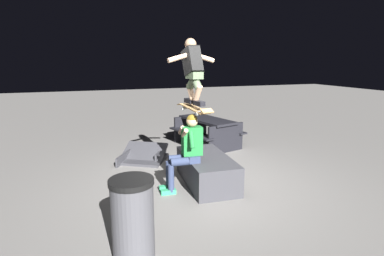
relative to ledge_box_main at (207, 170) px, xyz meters
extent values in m
plane|color=slate|center=(-0.04, 0.12, -0.26)|extent=(40.00, 40.00, 0.00)
cube|color=#38383D|center=(0.00, 0.00, 0.00)|extent=(1.66, 0.89, 0.53)
cube|color=#2D3856|center=(-0.18, 0.35, 0.32)|extent=(0.32, 0.20, 0.12)
cube|color=#1E7233|center=(-0.18, 0.35, 0.63)|extent=(0.22, 0.35, 0.50)
sphere|color=tan|center=(-0.18, 0.35, 0.98)|extent=(0.20, 0.20, 0.20)
sphere|color=brown|center=(-0.18, 0.35, 1.00)|extent=(0.19, 0.19, 0.19)
cylinder|color=#1E7233|center=(-0.37, 0.43, 0.71)|extent=(0.20, 0.09, 0.29)
cylinder|color=tan|center=(-0.29, 0.52, 0.81)|extent=(0.24, 0.09, 0.19)
cylinder|color=#1E7233|center=(0.03, 0.40, 0.71)|extent=(0.20, 0.09, 0.29)
cylinder|color=tan|center=(-0.05, 0.51, 0.81)|extent=(0.24, 0.09, 0.19)
cylinder|color=#2D3856|center=(-0.25, 0.56, 0.30)|extent=(0.17, 0.41, 0.14)
cylinder|color=#2D3856|center=(-0.24, 0.76, 0.02)|extent=(0.11, 0.11, 0.49)
cube|color=#2D9E66|center=(-0.24, 0.81, -0.22)|extent=(0.12, 0.27, 0.08)
cylinder|color=#2D3856|center=(-0.07, 0.55, 0.30)|extent=(0.17, 0.41, 0.14)
cylinder|color=#2D3856|center=(-0.06, 0.75, 0.02)|extent=(0.11, 0.11, 0.49)
cube|color=#2D9E66|center=(-0.06, 0.80, -0.22)|extent=(0.12, 0.27, 0.08)
cube|color=#AD8451|center=(-0.05, 0.27, 1.18)|extent=(0.82, 0.30, 0.09)
cube|color=#AD8451|center=(0.40, 0.33, 1.20)|extent=(0.15, 0.21, 0.05)
cube|color=#AD8451|center=(-0.50, 0.21, 1.20)|extent=(0.14, 0.21, 0.07)
cube|color=#99999E|center=(0.23, 0.31, 1.16)|extent=(0.08, 0.17, 0.04)
cylinder|color=white|center=(0.22, 0.39, 1.13)|extent=(0.06, 0.04, 0.05)
cylinder|color=white|center=(0.24, 0.22, 1.13)|extent=(0.06, 0.04, 0.05)
cube|color=#99999E|center=(-0.33, 0.23, 1.16)|extent=(0.08, 0.17, 0.04)
cylinder|color=white|center=(-0.34, 0.32, 1.13)|extent=(0.06, 0.04, 0.05)
cylinder|color=white|center=(-0.32, 0.14, 1.13)|extent=(0.06, 0.04, 0.05)
cube|color=black|center=(0.13, 0.29, 1.29)|extent=(0.27, 0.13, 0.08)
cube|color=black|center=(-0.23, 0.24, 1.29)|extent=(0.27, 0.13, 0.08)
cylinder|color=tan|center=(0.08, 0.29, 1.45)|extent=(0.25, 0.13, 0.31)
cylinder|color=#516347|center=(0.00, 0.28, 1.65)|extent=(0.35, 0.17, 0.33)
cylinder|color=tan|center=(-0.17, 0.25, 1.45)|extent=(0.25, 0.13, 0.31)
cylinder|color=#516347|center=(-0.10, 0.26, 1.65)|extent=(0.35, 0.17, 0.33)
cube|color=#516347|center=(-0.05, 0.27, 1.75)|extent=(0.32, 0.24, 0.12)
cube|color=black|center=(0.03, 0.28, 1.99)|extent=(0.48, 0.28, 0.52)
sphere|color=tan|center=(0.09, 0.29, 2.27)|extent=(0.20, 0.20, 0.20)
cylinder|color=tan|center=(0.02, 0.50, 2.05)|extent=(0.14, 0.45, 0.19)
cylinder|color=tan|center=(0.08, 0.06, 2.05)|extent=(0.14, 0.45, 0.19)
cube|color=#38383D|center=(1.74, 0.89, -0.23)|extent=(1.29, 1.32, 0.06)
cube|color=#38383D|center=(1.74, 0.89, -0.15)|extent=(1.27, 1.31, 0.43)
cube|color=#38383D|center=(1.74, 1.31, -0.16)|extent=(0.72, 0.45, 0.21)
cube|color=#38383D|center=(1.74, 0.46, -0.16)|extent=(0.72, 0.45, 0.21)
cube|color=black|center=(2.41, -0.99, 0.46)|extent=(1.82, 1.13, 0.06)
cube|color=black|center=(2.26, -0.46, 0.16)|extent=(1.70, 0.68, 0.04)
cube|color=black|center=(2.55, -1.52, 0.16)|extent=(1.70, 0.68, 0.04)
cube|color=black|center=(3.15, -0.79, 0.10)|extent=(0.35, 1.08, 0.72)
cube|color=black|center=(1.67, -1.20, 0.10)|extent=(0.35, 1.08, 0.72)
cylinder|color=#47474C|center=(-1.80, 1.64, 0.20)|extent=(0.48, 0.48, 0.92)
cylinder|color=black|center=(-1.80, 1.64, 0.69)|extent=(0.51, 0.51, 0.06)
camera|label=1|loc=(-5.00, 2.07, 1.99)|focal=28.50mm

